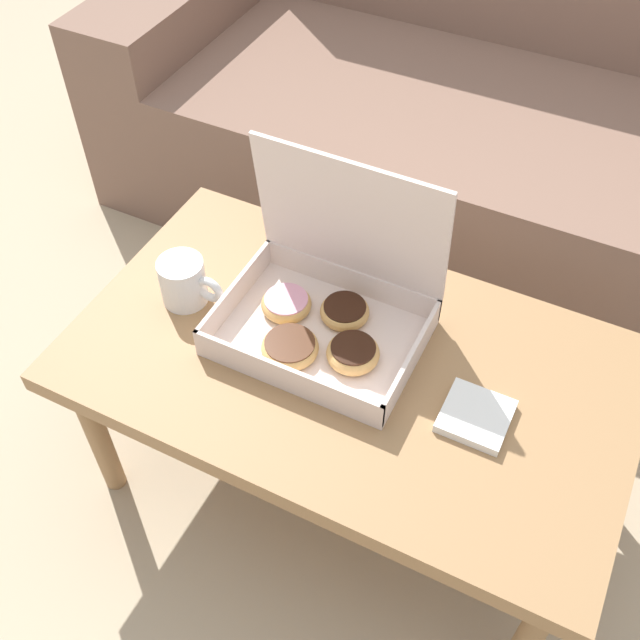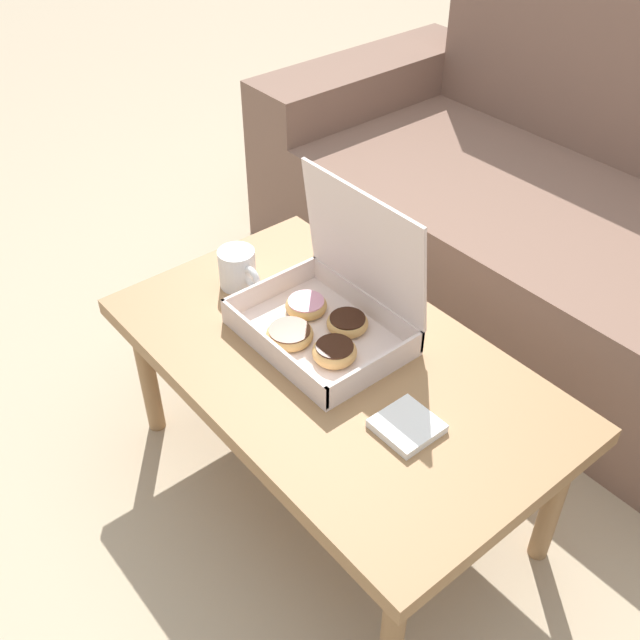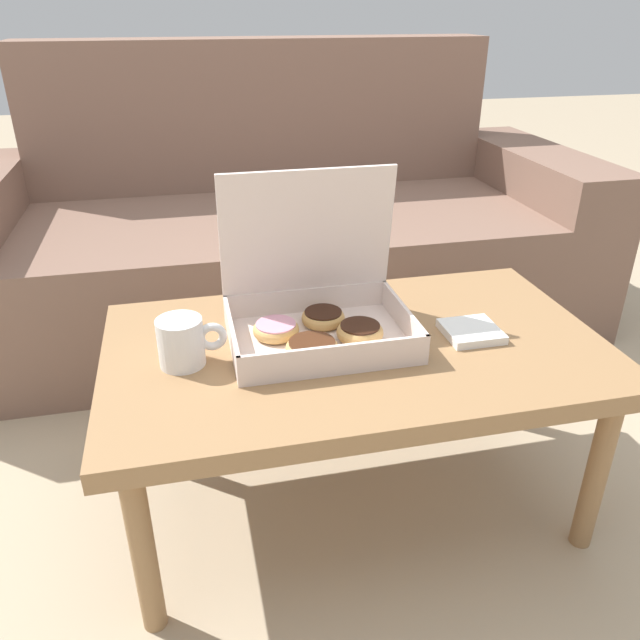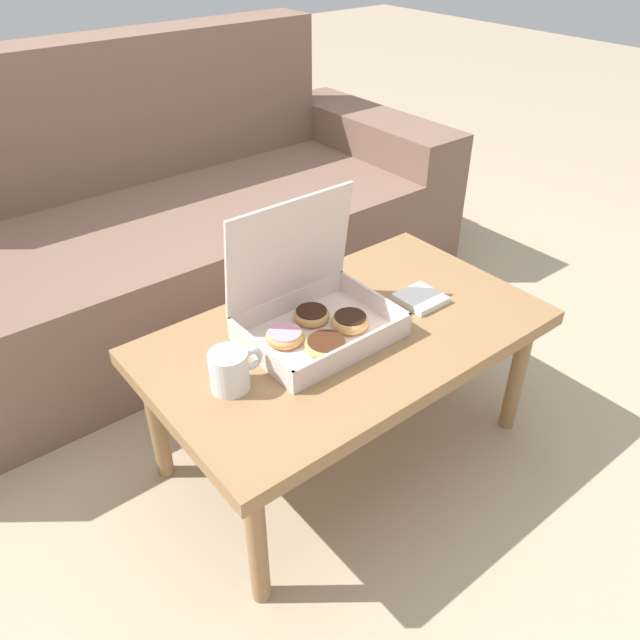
{
  "view_description": "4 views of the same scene",
  "coord_description": "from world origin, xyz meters",
  "px_view_note": "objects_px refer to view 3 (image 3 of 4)",
  "views": [
    {
      "loc": [
        0.33,
        -0.93,
        1.47
      ],
      "look_at": [
        -0.07,
        -0.14,
        0.47
      ],
      "focal_mm": 42.0,
      "sensor_mm": 36.0,
      "label": 1
    },
    {
      "loc": [
        0.89,
        -0.93,
        1.48
      ],
      "look_at": [
        -0.07,
        -0.14,
        0.47
      ],
      "focal_mm": 42.0,
      "sensor_mm": 36.0,
      "label": 2
    },
    {
      "loc": [
        -0.32,
        -1.23,
        1.04
      ],
      "look_at": [
        -0.07,
        -0.14,
        0.47
      ],
      "focal_mm": 35.0,
      "sensor_mm": 36.0,
      "label": 3
    },
    {
      "loc": [
        -0.85,
        -1.12,
        1.33
      ],
      "look_at": [
        -0.07,
        -0.14,
        0.47
      ],
      "focal_mm": 35.0,
      "sensor_mm": 36.0,
      "label": 4
    }
  ],
  "objects_px": {
    "coffee_table": "(355,361)",
    "pastry_box": "(317,311)",
    "couch": "(277,235)",
    "coffee_mug": "(183,342)"
  },
  "relations": [
    {
      "from": "coffee_table",
      "to": "pastry_box",
      "type": "relative_size",
      "value": 2.78
    },
    {
      "from": "couch",
      "to": "coffee_mug",
      "type": "distance_m",
      "value": 1.09
    },
    {
      "from": "pastry_box",
      "to": "coffee_mug",
      "type": "xyz_separation_m",
      "value": [
        -0.27,
        -0.05,
        -0.01
      ]
    },
    {
      "from": "couch",
      "to": "pastry_box",
      "type": "relative_size",
      "value": 5.88
    },
    {
      "from": "coffee_table",
      "to": "pastry_box",
      "type": "xyz_separation_m",
      "value": [
        -0.07,
        0.04,
        0.1
      ]
    },
    {
      "from": "couch",
      "to": "coffee_table",
      "type": "xyz_separation_m",
      "value": [
        0.0,
        -1.01,
        0.07
      ]
    },
    {
      "from": "coffee_table",
      "to": "coffee_mug",
      "type": "xyz_separation_m",
      "value": [
        -0.34,
        -0.01,
        0.09
      ]
    },
    {
      "from": "pastry_box",
      "to": "coffee_mug",
      "type": "bearing_deg",
      "value": -169.4
    },
    {
      "from": "couch",
      "to": "pastry_box",
      "type": "bearing_deg",
      "value": -94.24
    },
    {
      "from": "coffee_table",
      "to": "pastry_box",
      "type": "distance_m",
      "value": 0.13
    }
  ]
}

